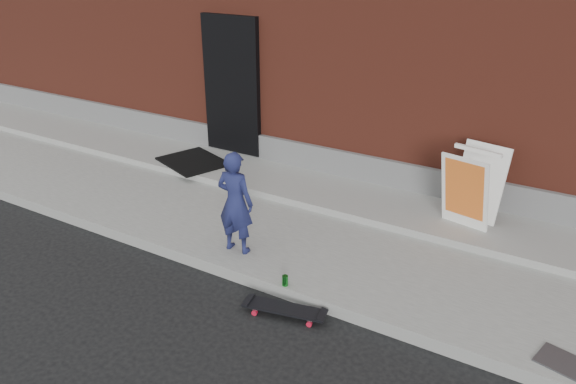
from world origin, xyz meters
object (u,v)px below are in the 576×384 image
Objects in this scene: pizza_sign at (472,187)px; soda_can at (285,281)px; child at (235,203)px; skateboard at (284,309)px.

soda_can is at bearing -120.41° from pizza_sign.
child reaches higher than soda_can.
soda_can is (-0.17, 0.29, 0.13)m from skateboard.
skateboard is at bearing -60.14° from soda_can.
child is 1.42× the size of skateboard.
skateboard is 0.36m from soda_can.
skateboard is 0.88× the size of pizza_sign.
skateboard is 2.93m from pizza_sign.
pizza_sign is at bearing 59.59° from soda_can.
pizza_sign is 2.73m from soda_can.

